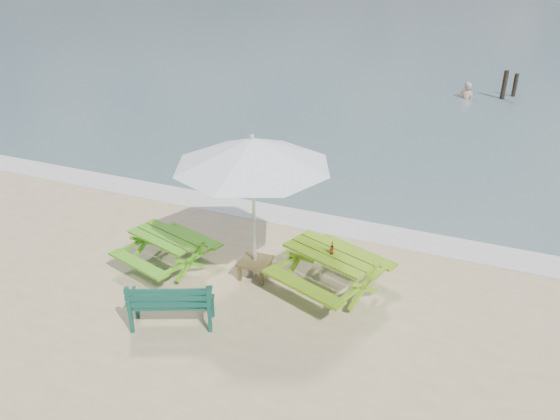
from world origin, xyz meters
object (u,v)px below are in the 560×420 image
at_px(side_table, 255,268).
at_px(beer_bottle, 332,250).
at_px(park_bench, 172,311).
at_px(swimmer, 465,103).
at_px(picnic_table_left, 167,252).
at_px(picnic_table_right, 330,272).
at_px(patio_umbrella, 252,152).

relative_size(side_table, beer_bottle, 2.40).
height_order(park_bench, swimmer, park_bench).
height_order(picnic_table_left, beer_bottle, beer_bottle).
height_order(picnic_table_right, side_table, picnic_table_right).
bearing_deg(picnic_table_left, park_bench, -54.46).
height_order(picnic_table_right, park_bench, park_bench).
xyz_separation_m(side_table, patio_umbrella, (0.00, 0.00, 2.32)).
relative_size(patio_umbrella, beer_bottle, 11.99).
xyz_separation_m(picnic_table_right, park_bench, (-2.10, -1.95, -0.12)).
distance_m(beer_bottle, swimmer, 14.97).
bearing_deg(picnic_table_right, side_table, -174.73).
height_order(side_table, beer_bottle, beer_bottle).
relative_size(patio_umbrella, swimmer, 1.66).
xyz_separation_m(picnic_table_right, beer_bottle, (0.02, -0.06, 0.49)).
bearing_deg(picnic_table_left, side_table, 11.37).
bearing_deg(beer_bottle, patio_umbrella, -177.01).
xyz_separation_m(park_bench, swimmer, (3.09, 16.79, -0.48)).
bearing_deg(side_table, picnic_table_left, -168.63).
relative_size(picnic_table_right, park_bench, 1.62).
bearing_deg(beer_bottle, picnic_table_right, 113.52).
bearing_deg(picnic_table_right, beer_bottle, -66.48).
xyz_separation_m(park_bench, beer_bottle, (2.12, 1.89, 0.62)).
bearing_deg(park_bench, picnic_table_left, 125.54).
height_order(patio_umbrella, beer_bottle, patio_umbrella).
bearing_deg(side_table, swimmer, 80.80).
distance_m(park_bench, beer_bottle, 2.91).
distance_m(picnic_table_left, swimmer, 15.88).
bearing_deg(beer_bottle, picnic_table_left, -172.44).
xyz_separation_m(beer_bottle, swimmer, (0.96, 14.90, -1.10)).
xyz_separation_m(picnic_table_left, swimmer, (4.14, 15.32, -0.56)).
relative_size(beer_bottle, swimmer, 0.14).
bearing_deg(swimmer, patio_umbrella, -99.20).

